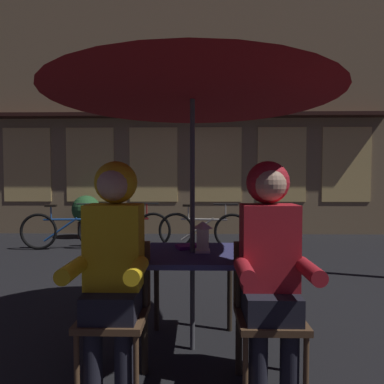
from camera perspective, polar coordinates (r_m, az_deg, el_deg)
ground_plane at (r=2.74m, az=0.07°, el=-25.71°), size 60.00×60.00×0.00m
cafe_table at (r=2.50m, az=0.07°, el=-12.71°), size 0.72×0.72×0.74m
patio_umbrella at (r=2.53m, az=0.08°, el=20.03°), size 2.10×2.10×2.31m
lantern at (r=2.46m, az=1.86°, el=-7.65°), size 0.11×0.11×0.23m
chair_left at (r=2.26m, az=-13.04°, el=-18.44°), size 0.40×0.40×0.87m
chair_right at (r=2.24m, az=12.96°, el=-18.61°), size 0.40×0.40×0.87m
person_left_hooded at (r=2.10m, az=-13.51°, el=-9.86°), size 0.45×0.56×1.40m
person_right_hooded at (r=2.09m, az=13.38°, el=-9.97°), size 0.45×0.56×1.40m
shopfront_building at (r=8.02m, az=-1.08°, el=15.39°), size 10.00×0.93×6.20m
bicycle_nearest at (r=6.37m, az=-20.92°, el=-6.26°), size 1.68×0.18×0.84m
bicycle_second at (r=6.23m, az=-11.40°, el=-6.33°), size 1.68×0.17×0.84m
bicycle_third at (r=5.97m, az=2.07°, el=-6.67°), size 1.68×0.21×0.84m
book at (r=2.62m, az=-0.49°, el=-9.45°), size 0.23×0.20×0.02m
potted_plant at (r=7.42m, az=-17.96°, el=-3.47°), size 0.60×0.60×0.92m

